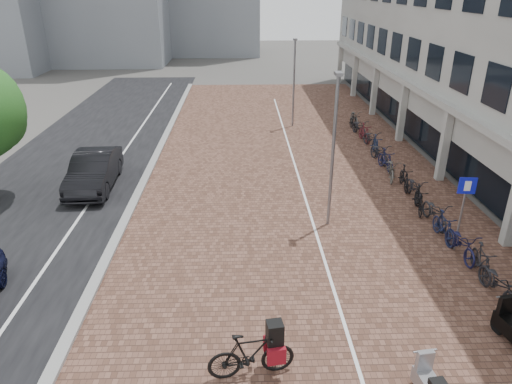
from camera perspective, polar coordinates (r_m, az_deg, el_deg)
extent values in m
plane|color=#474442|center=(13.02, 0.94, -16.26)|extent=(140.00, 140.00, 0.00)
cube|color=brown|center=(23.60, 4.37, 3.19)|extent=(14.50, 42.00, 0.04)
cube|color=black|center=(24.94, -21.67, 2.65)|extent=(8.00, 50.00, 0.03)
cube|color=gray|center=(23.88, -12.85, 3.04)|extent=(0.35, 42.00, 0.14)
cube|color=white|center=(24.33, -17.24, 2.82)|extent=(0.12, 44.00, 0.00)
cube|color=white|center=(23.61, 4.85, 3.25)|extent=(0.10, 30.00, 0.00)
cube|color=black|center=(28.61, 19.12, 9.25)|extent=(0.15, 38.00, 3.20)
cube|color=#ACACA6|center=(28.18, 19.22, 12.70)|extent=(1.60, 38.00, 0.30)
cube|color=#ACACA6|center=(22.99, 22.22, 5.31)|extent=(0.35, 0.35, 3.40)
cube|color=#ACACA6|center=(28.34, 17.59, 9.32)|extent=(0.35, 0.35, 3.40)
cube|color=#ACACA6|center=(33.91, 14.40, 12.00)|extent=(0.35, 0.35, 3.40)
cube|color=#ACACA6|center=(39.60, 12.07, 13.90)|extent=(0.35, 0.35, 3.40)
cube|color=#ACACA6|center=(45.38, 10.31, 15.30)|extent=(0.35, 0.35, 3.40)
imported|color=black|center=(22.07, -19.37, 2.52)|extent=(1.93, 4.94, 1.60)
imported|color=black|center=(11.35, -0.59, -19.43)|extent=(2.13, 0.89, 1.24)
cube|color=black|center=(10.97, -0.60, -17.32)|extent=(0.42, 0.40, 0.56)
cube|color=maroon|center=(11.30, -1.77, -19.22)|extent=(0.45, 0.19, 0.43)
cube|color=maroon|center=(11.31, 0.59, -19.18)|extent=(0.45, 0.19, 0.43)
cylinder|color=slate|center=(17.08, 23.90, -2.94)|extent=(0.07, 0.07, 2.52)
cube|color=#0E14B8|center=(16.58, 24.63, 0.72)|extent=(0.57, 0.10, 0.57)
cylinder|color=slate|center=(16.93, 9.45, 4.61)|extent=(0.12, 0.12, 5.72)
cylinder|color=gray|center=(29.96, 4.68, 13.10)|extent=(0.12, 0.12, 5.43)
imported|color=black|center=(15.39, 27.74, -9.98)|extent=(0.79, 2.01, 1.04)
imported|color=black|center=(16.25, 26.07, -7.74)|extent=(0.72, 1.80, 1.05)
imported|color=#141539|center=(17.06, 24.01, -5.80)|extent=(0.76, 2.00, 1.04)
imported|color=#141A38|center=(17.91, 22.15, -4.00)|extent=(0.54, 1.76, 1.05)
imported|color=#212227|center=(18.90, 21.23, -2.37)|extent=(0.82, 2.01, 1.04)
imported|color=black|center=(19.77, 19.47, -0.89)|extent=(0.82, 1.81, 1.05)
imported|color=black|center=(20.83, 18.96, 0.45)|extent=(0.79, 2.01, 1.04)
imported|color=black|center=(21.80, 17.84, 1.68)|extent=(0.70, 1.79, 1.05)
imported|color=#514F4A|center=(22.74, 16.38, 2.78)|extent=(1.09, 2.07, 1.04)
imported|color=#15183A|center=(23.77, 15.73, 3.81)|extent=(0.73, 1.80, 1.05)
imported|color=#222228|center=(24.81, 15.00, 4.73)|extent=(1.00, 2.06, 1.04)
imported|color=#16213E|center=(25.88, 14.54, 5.60)|extent=(0.68, 1.79, 1.05)
imported|color=#222228|center=(26.95, 14.01, 6.37)|extent=(0.95, 2.05, 1.04)
imported|color=#53161E|center=(27.98, 13.24, 7.12)|extent=(0.71, 1.80, 1.05)
imported|color=black|center=(29.04, 12.63, 7.78)|extent=(0.99, 2.06, 1.04)
imported|color=black|center=(30.10, 11.97, 8.43)|extent=(0.57, 1.77, 1.05)
imported|color=#605C57|center=(31.25, 12.06, 8.98)|extent=(0.72, 1.98, 1.04)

